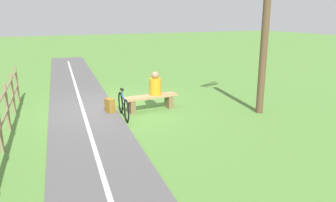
% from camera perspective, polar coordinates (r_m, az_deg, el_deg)
% --- Properties ---
extents(ground_plane, '(80.00, 80.00, 0.00)m').
position_cam_1_polar(ground_plane, '(10.91, -9.72, -1.33)').
color(ground_plane, '#548438').
extents(paved_path, '(5.49, 36.04, 0.02)m').
position_cam_1_polar(paved_path, '(6.97, -11.78, -10.92)').
color(paved_path, '#565454').
rests_on(paved_path, ground_plane).
extents(path_centre_line, '(3.14, 31.87, 0.00)m').
position_cam_1_polar(path_centre_line, '(6.97, -11.78, -10.84)').
color(path_centre_line, silver).
rests_on(path_centre_line, paved_path).
extents(bench, '(1.79, 0.49, 0.49)m').
position_cam_1_polar(bench, '(10.53, -3.03, 0.19)').
color(bench, '#A88456').
rests_on(bench, ground_plane).
extents(person_seated, '(0.40, 0.40, 0.75)m').
position_cam_1_polar(person_seated, '(10.49, -2.21, 2.78)').
color(person_seated, orange).
rests_on(person_seated, bench).
extents(bicycle, '(0.22, 1.61, 0.85)m').
position_cam_1_polar(bicycle, '(9.87, -7.76, -0.84)').
color(bicycle, black).
rests_on(bicycle, ground_plane).
extents(backpack, '(0.31, 0.37, 0.45)m').
position_cam_1_polar(backpack, '(10.44, -10.02, -0.82)').
color(backpack, olive).
rests_on(backpack, ground_plane).
extents(tree_near_bench, '(1.08, 0.76, 4.41)m').
position_cam_1_polar(tree_near_bench, '(10.40, 16.19, 8.99)').
color(tree_near_bench, brown).
rests_on(tree_near_bench, ground_plane).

